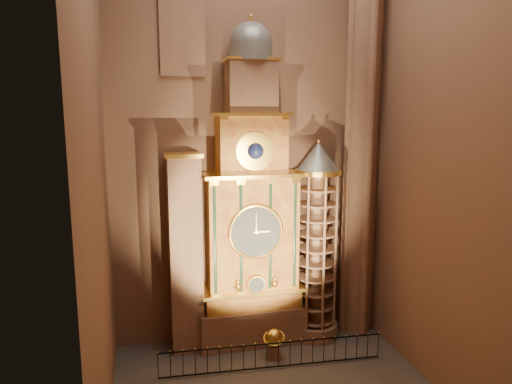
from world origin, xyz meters
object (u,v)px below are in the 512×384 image
object	(u,v)px
stair_turret	(316,243)
portrait_tower	(186,253)
celestial_globe	(274,341)
iron_railing	(273,356)
astronomical_clock	(251,220)

from	to	relation	value
stair_turret	portrait_tower	bearing A→B (deg)	177.67
portrait_tower	celestial_globe	bearing A→B (deg)	-26.74
celestial_globe	iron_railing	distance (m)	1.01
portrait_tower	iron_railing	bearing A→B (deg)	-38.54
celestial_globe	portrait_tower	bearing A→B (deg)	153.26
astronomical_clock	stair_turret	size ratio (longest dim) A/B	1.55
stair_turret	iron_railing	bearing A→B (deg)	-139.45
stair_turret	celestial_globe	distance (m)	5.48
portrait_tower	stair_turret	distance (m)	6.91
portrait_tower	celestial_globe	distance (m)	6.22
portrait_tower	iron_railing	distance (m)	6.54
astronomical_clock	celestial_globe	bearing A→B (deg)	-71.78
stair_turret	iron_railing	size ratio (longest dim) A/B	1.01
astronomical_clock	iron_railing	distance (m)	6.68
celestial_globe	iron_railing	world-z (taller)	celestial_globe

